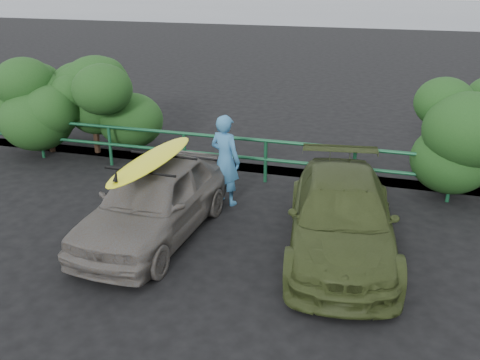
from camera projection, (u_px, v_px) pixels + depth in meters
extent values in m
plane|color=black|center=(124.00, 290.00, 8.28)|extent=(80.00, 80.00, 0.00)
plane|color=#545C67|center=(372.00, 10.00, 61.68)|extent=(200.00, 200.00, 0.00)
imported|color=#625D58|center=(154.00, 200.00, 9.75)|extent=(1.84, 4.18, 1.40)
imported|color=#36421D|center=(341.00, 217.00, 9.24)|extent=(2.42, 4.65, 1.29)
imported|color=teal|center=(225.00, 160.00, 11.01)|extent=(0.81, 0.66, 1.92)
ellipsoid|color=#F0F519|center=(152.00, 160.00, 9.45)|extent=(0.73, 2.89, 0.08)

